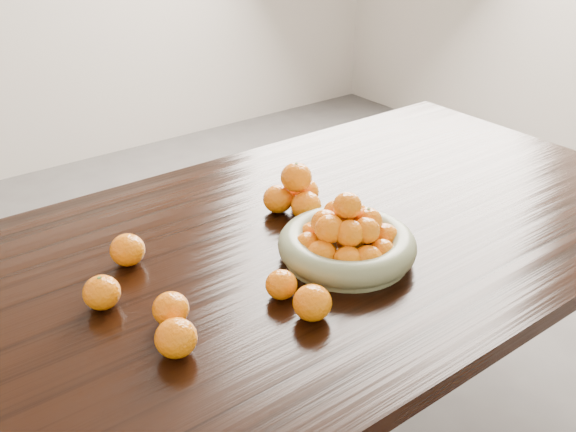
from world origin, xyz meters
TOP-DOWN VIEW (x-y plane):
  - dining_table at (0.00, 0.00)m, footprint 2.00×1.00m
  - fruit_bowl at (0.06, -0.13)m, footprint 0.29×0.29m
  - orange_pyramid at (0.10, 0.11)m, footprint 0.15×0.14m
  - loose_orange_0 at (-0.42, 0.02)m, footprint 0.07×0.07m
  - loose_orange_1 at (-0.14, -0.16)m, footprint 0.06×0.06m
  - loose_orange_2 at (-0.13, -0.24)m, footprint 0.07×0.07m
  - loose_orange_3 at (-0.32, 0.13)m, footprint 0.07×0.07m
  - loose_orange_4 at (-0.34, -0.10)m, footprint 0.07×0.07m
  - loose_orange_5 at (-0.38, -0.18)m, footprint 0.07×0.07m

SIDE VIEW (x-z plane):
  - dining_table at x=0.00m, z-range 0.29..1.04m
  - loose_orange_1 at x=-0.14m, z-range 0.75..0.81m
  - loose_orange_4 at x=-0.34m, z-range 0.75..0.81m
  - loose_orange_0 at x=-0.42m, z-range 0.75..0.82m
  - loose_orange_2 at x=-0.13m, z-range 0.75..0.82m
  - loose_orange_5 at x=-0.38m, z-range 0.75..0.82m
  - loose_orange_3 at x=-0.32m, z-range 0.75..0.82m
  - fruit_bowl at x=0.06m, z-range 0.72..0.87m
  - orange_pyramid at x=0.10m, z-range 0.74..0.86m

